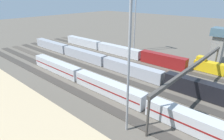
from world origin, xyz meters
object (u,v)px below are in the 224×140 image
Objects in this scene: signal_gantry at (195,67)px; control_tower at (219,43)px; train_on_track_0 at (209,66)px; train_on_track_7 at (147,104)px; light_mast_2 at (136,8)px; train_on_track_4 at (102,60)px; train_on_track_1 at (116,49)px; light_mast_0 at (132,8)px; light_mast_1 at (129,48)px.

control_tower is at bearing -85.58° from signal_gantry.
train_on_track_0 is 0.10× the size of train_on_track_7.
train_on_track_0 is 35.14m from train_on_track_7.
light_mast_2 is at bearing -33.11° from signal_gantry.
train_on_track_1 is at bearing -68.18° from train_on_track_4.
train_on_track_7 is 2.99× the size of light_mast_2.
light_mast_0 is at bearing -49.38° from train_on_track_7.
train_on_track_4 is at bearing 0.00° from signal_gantry.
light_mast_0 reaches higher than signal_gantry.
train_on_track_7 is at bearing 84.90° from train_on_track_0.
train_on_track_7 is 52.03m from light_mast_2.
control_tower is (-30.88, -32.70, 5.86)m from train_on_track_4.
control_tower is (-1.42, -55.88, -8.90)m from light_mast_1.
train_on_track_7 is 48.10m from control_tower.
train_on_track_0 is 38.35m from light_mast_2.
train_on_track_0 is at bearing -86.10° from signal_gantry.
train_on_track_4 is at bearing 31.97° from train_on_track_0.
train_on_track_7 is (-28.92, 15.00, -0.07)m from train_on_track_4.
train_on_track_0 is 0.15× the size of train_on_track_1.
light_mast_0 reaches higher than control_tower.
light_mast_0 is 58.15m from light_mast_1.
train_on_track_1 is 2.08× the size of light_mast_2.
train_on_track_4 is 0.95× the size of train_on_track_7.
train_on_track_4 is 45.35m from control_tower.
light_mast_1 is (-35.46, 38.18, 14.73)m from train_on_track_1.
light_mast_1 reaches higher than train_on_track_4.
control_tower reaches higher than train_on_track_1.
light_mast_0 reaches higher than train_on_track_4.
light_mast_0 is 0.69× the size of signal_gantry.
light_mast_2 is at bearing -51.00° from train_on_track_7.
control_tower is (-32.71, -9.72, -11.94)m from light_mast_2.
train_on_track_1 is at bearing -40.66° from train_on_track_7.
signal_gantry is at bearing -106.65° from train_on_track_7.
light_mast_1 is at bearing 80.34° from signal_gantry.
train_on_track_1 is 4.88× the size of control_tower.
train_on_track_4 is 33.89m from signal_gantry.
train_on_track_4 is 40.28m from light_mast_1.
light_mast_0 is 2.30× the size of control_tower.
light_mast_2 is at bearing -55.87° from light_mast_1.
train_on_track_0 reaches higher than train_on_track_7.
signal_gantry reaches higher than train_on_track_0.
train_on_track_4 is 16.16m from train_on_track_1.
signal_gantry is at bearing 159.16° from train_on_track_1.
train_on_track_0 is at bearing 95.23° from control_tower.
train_on_track_0 is 0.32× the size of light_mast_0.
train_on_track_1 is at bearing 25.63° from control_tower.
train_on_track_1 is 2.52× the size of light_mast_1.
train_on_track_4 is at bearing 46.64° from control_tower.
train_on_track_7 is 2.12× the size of signal_gantry.
light_mast_0 is 2.85m from light_mast_2.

